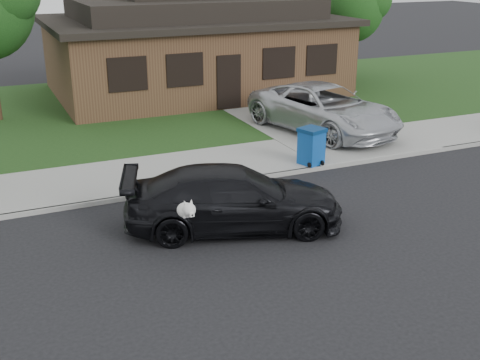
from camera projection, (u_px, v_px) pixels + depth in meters
name	position (u px, v px, depth m)	size (l,w,h in m)	color
ground	(256.00, 242.00, 13.09)	(120.00, 120.00, 0.00)	black
sidewalk	(182.00, 170.00, 17.36)	(60.00, 3.00, 0.12)	gray
curb	(200.00, 187.00, 16.07)	(60.00, 0.12, 0.12)	gray
lawn	(118.00, 110.00, 24.22)	(60.00, 13.00, 0.13)	#193814
driveway	(285.00, 111.00, 23.92)	(4.50, 13.00, 0.14)	gray
sedan	(233.00, 199.00, 13.51)	(5.29, 3.38, 1.43)	black
minivan	(324.00, 109.00, 20.64)	(2.66, 5.77, 1.60)	silver
recycling_bin	(311.00, 146.00, 17.50)	(0.82, 0.82, 1.07)	#0E479F
house	(194.00, 46.00, 26.73)	(12.60, 8.60, 4.65)	#422B1C
tree_1	(357.00, 4.00, 28.75)	(3.15, 3.00, 5.25)	#332114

